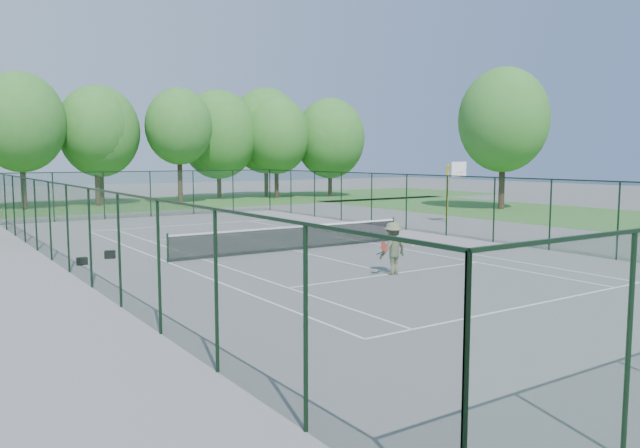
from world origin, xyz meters
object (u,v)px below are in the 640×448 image
Objects in this scene: tennis_net at (294,237)px; sports_bag_a at (82,261)px; tennis_player at (393,248)px; basketball_goal at (454,180)px.

tennis_net is 31.68× the size of sports_bag_a.
tennis_player reaches higher than tennis_net.
basketball_goal is at bearing 37.60° from tennis_player.
sports_bag_a is 11.31m from tennis_player.
basketball_goal is (13.88, 4.28, 1.99)m from tennis_net.
tennis_player is (-0.06, -6.46, 0.30)m from tennis_net.
tennis_player is at bearing -52.59° from sports_bag_a.
basketball_goal is at bearing 17.14° from tennis_net.
tennis_net is 8.40m from sports_bag_a.
tennis_net is at bearing 89.43° from tennis_player.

